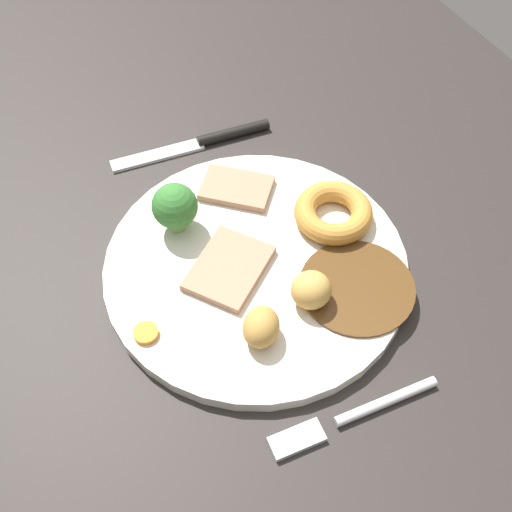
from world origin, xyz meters
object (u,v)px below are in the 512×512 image
object	(u,v)px
meat_slice_main	(235,189)
meat_slice_under	(229,268)
roast_potato_right	(311,290)
carrot_coin_front	(146,333)
dinner_plate	(256,267)
broccoli_floret	(175,207)
yorkshire_pudding	(333,213)
knife	(206,141)
roast_potato_left	(261,327)
fork	(350,417)

from	to	relation	value
meat_slice_main	meat_slice_under	xyz separation A→B (cm)	(-8.84, 4.90, 0.00)
meat_slice_under	roast_potato_right	size ratio (longest dim) A/B	2.16
carrot_coin_front	dinner_plate	bearing A→B (deg)	-77.97
dinner_plate	carrot_coin_front	distance (cm)	12.50
dinner_plate	broccoli_floret	bearing A→B (deg)	33.11
yorkshire_pudding	knife	bearing A→B (deg)	19.87
dinner_plate	yorkshire_pudding	world-z (taller)	yorkshire_pudding
meat_slice_main	yorkshire_pudding	bearing A→B (deg)	-138.35
roast_potato_right	knife	distance (cm)	24.61
meat_slice_main	roast_potato_right	bearing A→B (deg)	-179.19
meat_slice_main	roast_potato_left	world-z (taller)	roast_potato_left
meat_slice_main	knife	size ratio (longest dim) A/B	0.38
broccoli_floret	carrot_coin_front	bearing A→B (deg)	144.17
yorkshire_pudding	roast_potato_left	world-z (taller)	roast_potato_left
meat_slice_main	roast_potato_right	world-z (taller)	roast_potato_right
roast_potato_right	broccoli_floret	bearing A→B (deg)	28.28
roast_potato_left	fork	world-z (taller)	roast_potato_left
meat_slice_under	fork	bearing A→B (deg)	-171.02
meat_slice_under	roast_potato_left	bearing A→B (deg)	175.65
meat_slice_main	knife	distance (cm)	9.37
roast_potato_right	carrot_coin_front	world-z (taller)	roast_potato_right
dinner_plate	meat_slice_under	bearing A→B (deg)	83.51
roast_potato_right	broccoli_floret	xyz separation A→B (cm)	(13.58, 7.31, 1.25)
yorkshire_pudding	knife	world-z (taller)	yorkshire_pudding
broccoli_floret	meat_slice_under	bearing A→B (deg)	-163.04
yorkshire_pudding	carrot_coin_front	bearing A→B (deg)	100.12
meat_slice_main	fork	xyz separation A→B (cm)	(-26.10, 2.17, -1.41)
yorkshire_pudding	roast_potato_right	world-z (taller)	roast_potato_right
meat_slice_under	yorkshire_pudding	distance (cm)	12.00
yorkshire_pudding	knife	size ratio (longest dim) A/B	0.42
dinner_plate	knife	world-z (taller)	dinner_plate
carrot_coin_front	broccoli_floret	bearing A→B (deg)	-35.83
fork	knife	bearing A→B (deg)	-90.71
meat_slice_main	roast_potato_left	distance (cm)	17.42
dinner_plate	carrot_coin_front	size ratio (longest dim) A/B	12.96
roast_potato_right	fork	world-z (taller)	roast_potato_right
yorkshire_pudding	knife	distance (cm)	18.35
broccoli_floret	fork	size ratio (longest dim) A/B	0.35
dinner_plate	roast_potato_right	world-z (taller)	roast_potato_right
carrot_coin_front	roast_potato_left	bearing A→B (deg)	-118.04
meat_slice_main	roast_potato_right	size ratio (longest dim) A/B	1.91
dinner_plate	roast_potato_left	bearing A→B (deg)	155.92
meat_slice_main	yorkshire_pudding	size ratio (longest dim) A/B	0.90
meat_slice_main	fork	distance (cm)	26.23
yorkshire_pudding	roast_potato_right	bearing A→B (deg)	136.91
knife	broccoli_floret	bearing A→B (deg)	60.05
roast_potato_right	knife	world-z (taller)	roast_potato_right
meat_slice_main	broccoli_floret	xyz separation A→B (cm)	(-1.64, 7.09, 2.54)
knife	yorkshire_pudding	bearing A→B (deg)	116.04
roast_potato_left	knife	size ratio (longest dim) A/B	0.21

